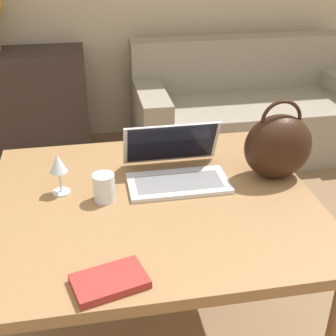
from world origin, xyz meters
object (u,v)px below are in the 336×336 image
at_px(drinking_glass, 104,187).
at_px(wine_glass, 58,166).
at_px(couch, 247,114).
at_px(laptop, 175,164).
at_px(handbag, 278,146).

bearing_deg(drinking_glass, wine_glass, 153.12).
bearing_deg(couch, drinking_glass, -123.49).
bearing_deg(drinking_glass, laptop, 23.69).
distance_m(couch, laptop, 1.93).
xyz_separation_m(laptop, drinking_glass, (-0.28, -0.12, -0.00)).
distance_m(couch, handbag, 1.88).
xyz_separation_m(drinking_glass, handbag, (0.66, 0.05, 0.08)).
bearing_deg(laptop, drinking_glass, -156.31).
bearing_deg(laptop, couch, 61.57).
relative_size(couch, laptop, 4.55).
height_order(couch, drinking_glass, drinking_glass).
bearing_deg(drinking_glass, couch, 56.51).
bearing_deg(couch, handbag, -106.53).
relative_size(laptop, wine_glass, 2.45).
distance_m(laptop, drinking_glass, 0.30).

